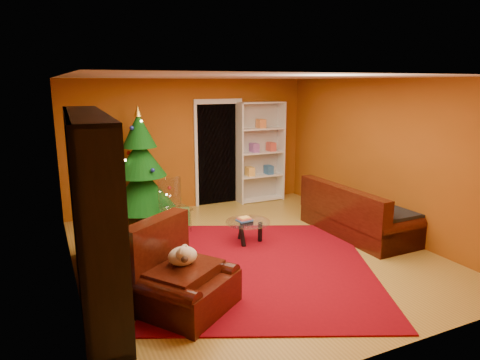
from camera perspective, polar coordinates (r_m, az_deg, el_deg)
name	(u,v)px	position (r m, az deg, el deg)	size (l,w,h in m)	color
floor	(251,254)	(6.61, 1.49, -9.83)	(5.00, 5.50, 0.05)	olive
ceiling	(252,75)	(6.10, 1.64, 13.80)	(5.00, 5.50, 0.05)	silver
wall_back	(190,144)	(8.75, -6.64, 4.74)	(5.00, 0.05, 2.60)	#974D12
wall_left	(65,186)	(5.59, -22.26, -0.78)	(0.05, 5.50, 2.60)	#974D12
wall_right	(384,156)	(7.67, 18.69, 3.00)	(0.05, 5.50, 2.60)	#974D12
doorway	(219,155)	(8.95, -2.86, 3.38)	(1.06, 0.60, 2.16)	black
rug	(263,266)	(6.13, 3.13, -11.37)	(2.95, 3.44, 0.02)	maroon
media_unit	(92,208)	(5.25, -19.10, -3.59)	(0.44, 2.87, 2.20)	black
christmas_tree	(141,167)	(7.90, -13.09, 1.73)	(1.21, 1.21, 2.15)	#09410D
gift_box_teal	(113,233)	(7.30, -16.55, -6.79)	(0.27, 0.27, 0.27)	#28757A
gift_box_green	(182,216)	(7.90, -7.75, -4.84)	(0.28, 0.28, 0.28)	#327831
gift_box_red	(151,208)	(8.59, -11.72, -3.68)	(0.23, 0.23, 0.23)	#AB1817
white_bookshelf	(261,152)	(9.19, 2.77, 3.71)	(1.01, 0.36, 2.19)	white
armchair	(184,275)	(4.96, -7.47, -12.47)	(1.05, 1.05, 0.82)	black
dog	(183,256)	(4.94, -7.66, -10.02)	(0.40, 0.30, 0.27)	beige
sofa	(358,209)	(7.52, 15.52, -3.71)	(2.05, 0.92, 0.88)	black
coffee_table	(248,232)	(6.90, 1.06, -6.93)	(0.71, 0.71, 0.45)	gray
acrylic_chair	(176,209)	(7.40, -8.54, -3.83)	(0.43, 0.47, 0.84)	#66605B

